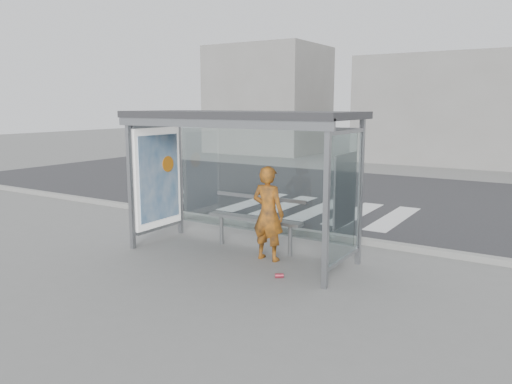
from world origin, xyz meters
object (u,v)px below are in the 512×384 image
Objects in this scene: person at (268,213)px; bench at (255,219)px; bus_shelter at (224,146)px; soda_can at (279,276)px.

bench is (-0.53, 0.42, -0.24)m from person.
soda_can is at bearing -24.49° from bus_shelter.
person is (0.92, 0.02, -1.14)m from bus_shelter.
person reaches higher than soda_can.
bus_shelter is 1.47m from person.
person is at bearing 1.16° from bus_shelter.
bus_shelter is 1.50m from bench.
bus_shelter is 2.60m from soda_can.
bench is 1.74m from soda_can.
person is 12.47× the size of soda_can.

